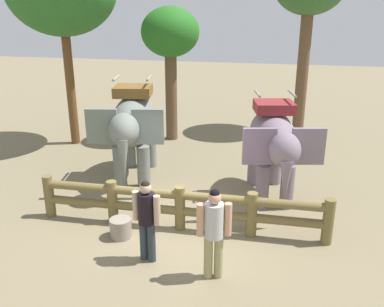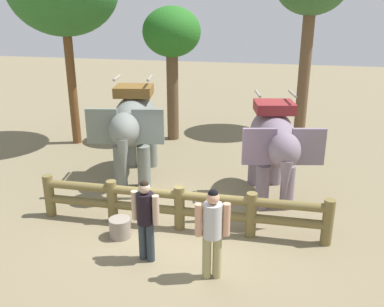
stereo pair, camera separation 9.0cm
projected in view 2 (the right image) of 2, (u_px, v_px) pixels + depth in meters
name	position (u px, v px, depth m)	size (l,w,h in m)	color
ground_plane	(177.00, 234.00, 9.53)	(60.00, 60.00, 0.00)	#7A6E51
log_fence	(179.00, 205.00, 9.55)	(6.75, 0.36, 1.05)	brown
elephant_near_left	(134.00, 124.00, 12.01)	(2.12, 3.57, 3.00)	slate
elephant_center	(274.00, 142.00, 10.76)	(2.07, 3.37, 2.82)	slate
tourist_woman_in_black	(145.00, 215.00, 8.24)	(0.60, 0.41, 1.74)	#2B343D
tourist_man_in_blue	(212.00, 228.00, 7.67)	(0.63, 0.43, 1.82)	#9C925F
tree_far_left	(172.00, 37.00, 15.04)	(2.09, 2.09, 4.88)	brown
feed_bucket	(120.00, 228.00, 9.34)	(0.48, 0.48, 0.44)	gray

